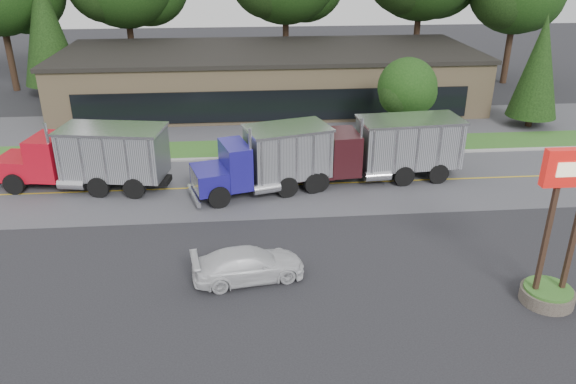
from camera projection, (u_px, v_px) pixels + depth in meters
name	position (u px, v px, depth m)	size (l,w,h in m)	color
ground	(257.00, 278.00, 22.02)	(140.00, 140.00, 0.00)	#2D2D31
road	(251.00, 186.00, 30.19)	(60.00, 8.00, 0.02)	slate
center_line	(251.00, 186.00, 30.19)	(60.00, 0.12, 0.01)	gold
curb	(249.00, 159.00, 34.01)	(60.00, 0.30, 0.12)	#9E9E99
grass_verge	(248.00, 149.00, 35.64)	(60.00, 3.40, 0.03)	#2D6321
far_parking	(247.00, 125.00, 40.19)	(60.00, 7.00, 0.02)	slate
strip_mall	(269.00, 78.00, 44.98)	(32.00, 12.00, 4.00)	tan
bilo_sign	(556.00, 254.00, 19.75)	(2.20, 1.90, 5.95)	#6B6054
evergreen_left	(45.00, 26.00, 45.64)	(4.59, 4.59, 10.44)	#382619
evergreen_right	(539.00, 66.00, 38.23)	(3.40, 3.40, 7.73)	#382619
tree_verge	(408.00, 90.00, 35.03)	(3.91, 3.68, 5.58)	#382619
dump_truck_red	(91.00, 156.00, 29.30)	(9.28, 4.03, 3.36)	black
dump_truck_blue	(270.00, 158.00, 29.02)	(7.51, 4.33, 3.36)	black
dump_truck_maroon	(386.00, 148.00, 30.48)	(9.56, 3.33, 3.36)	black
rally_car	(248.00, 264.00, 21.73)	(1.77, 4.35, 1.26)	silver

